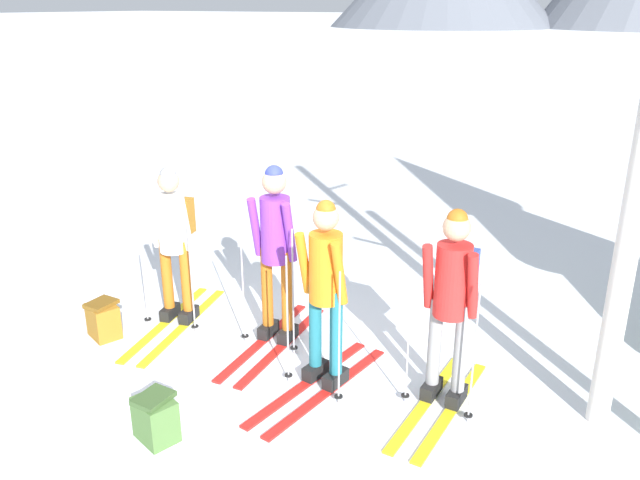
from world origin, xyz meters
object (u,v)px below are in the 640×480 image
skier_in_orange (325,289)px  skier_in_white (174,238)px  backpack_on_snow_front (103,319)px  backpack_on_snow_beside (155,418)px  skier_in_purple (275,248)px  skier_in_red (452,298)px

skier_in_orange → skier_in_white: bearing=171.7°
skier_in_orange → backpack_on_snow_front: size_ratio=4.37×
skier_in_white → backpack_on_snow_beside: (1.18, -1.58, -0.73)m
skier_in_purple → skier_in_orange: size_ratio=1.05×
skier_in_red → backpack_on_snow_front: bearing=-168.7°
skier_in_orange → backpack_on_snow_front: 2.45m
backpack_on_snow_front → skier_in_red: bearing=11.3°
backpack_on_snow_front → skier_in_purple: bearing=28.0°
skier_in_red → backpack_on_snow_beside: (-1.72, -1.59, -0.76)m
backpack_on_snow_front → backpack_on_snow_beside: bearing=-30.4°
skier_in_white → backpack_on_snow_front: bearing=-122.0°
skier_in_purple → backpack_on_snow_beside: bearing=-88.1°
skier_in_white → skier_in_red: size_ratio=1.03×
skier_in_orange → skier_in_red: (0.99, 0.28, 0.04)m
skier_in_white → skier_in_orange: size_ratio=1.04×
skier_in_purple → skier_in_orange: 0.90m
skier_in_purple → backpack_on_snow_front: 1.90m
skier_in_red → backpack_on_snow_front: size_ratio=4.39×
skier_in_white → backpack_on_snow_front: 1.06m
skier_in_purple → skier_in_orange: skier_in_purple is taller
skier_in_orange → skier_in_red: 1.03m
backpack_on_snow_front → skier_in_white: bearing=58.0°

